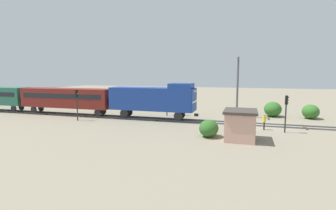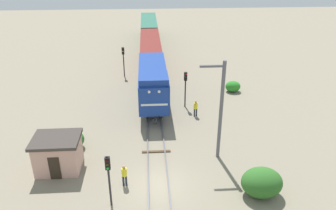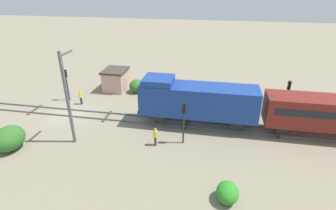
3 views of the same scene
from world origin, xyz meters
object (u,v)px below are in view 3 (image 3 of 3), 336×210
Objects in this scene: worker_near_track at (81,96)px; catenary_mast at (67,97)px; relay_hut at (116,79)px; traffic_signal_mid at (184,116)px; traffic_signal_far at (288,92)px; locomotive at (196,99)px; traffic_signal_near at (66,79)px; worker_by_signal at (155,135)px.

catenary_mast is (7.34, 3.15, 3.35)m from worker_near_track.
catenary_mast reaches higher than relay_hut.
traffic_signal_mid is 12.03m from traffic_signal_far.
locomotive is 9.72m from traffic_signal_far.
worker_near_track is 8.66m from catenary_mast.
traffic_signal_far is 22.55m from worker_near_track.
locomotive is 3.48m from traffic_signal_mid.
traffic_signal_far is at bearing 90.94° from traffic_signal_near.
traffic_signal_mid is 14.04m from worker_near_track.
traffic_signal_mid is at bearing 65.73° from traffic_signal_near.
traffic_signal_mid is 15.07m from relay_hut.
traffic_signal_mid is 2.30× the size of worker_by_signal.
catenary_mast is at bearing -64.32° from locomotive.
traffic_signal_near reaches higher than worker_near_track.
locomotive is 2.97× the size of traffic_signal_mid.
catenary_mast reaches higher than worker_near_track.
worker_by_signal is 0.49× the size of relay_hut.
relay_hut is (-11.70, -8.00, 0.40)m from worker_by_signal.
traffic_signal_near reaches higher than relay_hut.
traffic_signal_near is at bearing -147.84° from catenary_mast.
catenary_mast reaches higher than worker_by_signal.
locomotive is 6.82× the size of worker_by_signal.
traffic_signal_far is (-7.00, 9.78, 0.02)m from traffic_signal_mid.
worker_by_signal is 7.98m from catenary_mast.
traffic_signal_mid is at bearing -84.69° from worker_by_signal.
traffic_signal_mid is 9.78m from catenary_mast.
worker_by_signal is (6.60, 10.35, 0.00)m from worker_near_track.
locomotive reaches higher than worker_by_signal.
locomotive is 13.44m from relay_hut.
catenary_mast is (4.94, -10.27, 1.57)m from locomotive.
locomotive is at bearing 55.88° from relay_hut.
worker_near_track is 5.63m from relay_hut.
relay_hut is at bearing -124.12° from locomotive.
locomotive is at bearing -68.25° from traffic_signal_far.
traffic_signal_far reaches higher than relay_hut.
relay_hut is at bearing -136.58° from traffic_signal_mid.
worker_by_signal is (4.20, -3.07, -1.78)m from locomotive.
locomotive reaches higher than traffic_signal_near.
worker_near_track is (0.80, 1.97, -1.66)m from traffic_signal_near.
worker_near_track is (1.20, -22.45, -1.75)m from traffic_signal_far.
traffic_signal_near is 6.23m from relay_hut.
catenary_mast is at bearing 82.09° from worker_by_signal.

